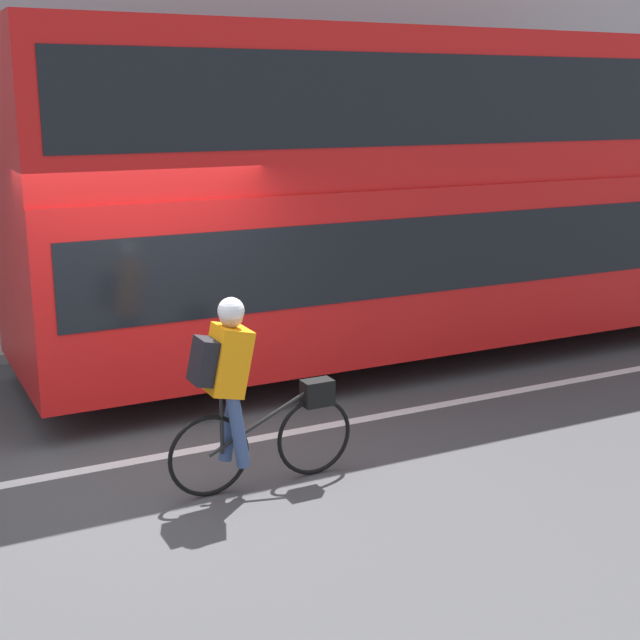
{
  "coord_description": "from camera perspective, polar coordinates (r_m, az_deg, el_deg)",
  "views": [
    {
      "loc": [
        -2.15,
        -7.2,
        3.13
      ],
      "look_at": [
        1.71,
        0.36,
        1.0
      ],
      "focal_mm": 50.0,
      "sensor_mm": 36.0,
      "label": 1
    }
  ],
  "objects": [
    {
      "name": "sidewalk_curb",
      "position": [
        12.37,
        -16.13,
        -0.85
      ],
      "size": [
        60.0,
        1.82,
        0.12
      ],
      "color": "gray",
      "rests_on": "ground_plane"
    },
    {
      "name": "road_center_line",
      "position": [
        8.21,
        -9.86,
        -8.53
      ],
      "size": [
        50.0,
        0.14,
        0.01
      ],
      "primitive_type": "cube",
      "color": "silver",
      "rests_on": "ground_plane"
    },
    {
      "name": "building_facade",
      "position": [
        13.07,
        -18.36,
        17.78
      ],
      "size": [
        60.0,
        0.3,
        8.25
      ],
      "color": "#9E9EA3",
      "rests_on": "ground_plane"
    },
    {
      "name": "trash_bin",
      "position": [
        12.77,
        -6.04,
        2.67
      ],
      "size": [
        0.52,
        0.52,
        0.99
      ],
      "color": "#194C23",
      "rests_on": "sidewalk_curb"
    },
    {
      "name": "ground_plane",
      "position": [
        8.14,
        -9.7,
        -8.74
      ],
      "size": [
        80.0,
        80.0,
        0.0
      ],
      "primitive_type": "plane",
      "color": "#424244"
    },
    {
      "name": "bus",
      "position": [
        10.95,
        6.53,
        8.8
      ],
      "size": [
        9.64,
        2.51,
        3.84
      ],
      "color": "black",
      "rests_on": "ground_plane"
    },
    {
      "name": "cyclist_on_bike",
      "position": [
        7.17,
        -4.99,
        -4.33
      ],
      "size": [
        1.63,
        0.32,
        1.62
      ],
      "color": "black",
      "rests_on": "ground_plane"
    }
  ]
}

